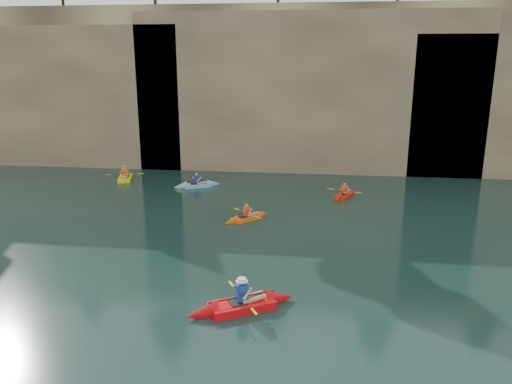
# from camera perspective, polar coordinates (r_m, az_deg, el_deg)

# --- Properties ---
(ground) EXTENTS (160.00, 160.00, 0.00)m
(ground) POSITION_cam_1_polar(r_m,az_deg,el_deg) (15.69, -4.62, -15.58)
(ground) COLOR black
(ground) RESTS_ON ground
(cliff) EXTENTS (70.00, 16.00, 12.00)m
(cliff) POSITION_cam_1_polar(r_m,az_deg,el_deg) (43.31, 3.44, 12.51)
(cliff) COLOR tan
(cliff) RESTS_ON ground
(cliff_slab_west) EXTENTS (26.00, 2.40, 10.56)m
(cliff_slab_west) POSITION_cam_1_polar(r_m,az_deg,el_deg) (42.56, -25.79, 10.04)
(cliff_slab_west) COLOR tan
(cliff_slab_west) RESTS_ON ground
(cliff_slab_center) EXTENTS (24.00, 2.40, 11.40)m
(cliff_slab_center) POSITION_cam_1_polar(r_m,az_deg,el_deg) (35.86, 5.88, 11.42)
(cliff_slab_center) COLOR tan
(cliff_slab_center) RESTS_ON ground
(sea_cave_west) EXTENTS (4.50, 1.00, 4.00)m
(sea_cave_west) POSITION_cam_1_polar(r_m,az_deg,el_deg) (41.30, -23.40, 5.58)
(sea_cave_west) COLOR black
(sea_cave_west) RESTS_ON ground
(sea_cave_center) EXTENTS (3.50, 1.00, 3.20)m
(sea_cave_center) POSITION_cam_1_polar(r_m,az_deg,el_deg) (36.36, -3.86, 5.00)
(sea_cave_center) COLOR black
(sea_cave_center) RESTS_ON ground
(sea_cave_east) EXTENTS (5.00, 1.00, 4.50)m
(sea_cave_east) POSITION_cam_1_polar(r_m,az_deg,el_deg) (36.29, 18.48, 5.28)
(sea_cave_east) COLOR black
(sea_cave_east) RESTS_ON ground
(main_kayaker) EXTENTS (3.65, 2.58, 1.39)m
(main_kayaker) POSITION_cam_1_polar(r_m,az_deg,el_deg) (16.71, -1.62, -12.74)
(main_kayaker) COLOR red
(main_kayaker) RESTS_ON ground
(kayaker_orange) EXTENTS (2.39, 2.42, 1.05)m
(kayaker_orange) POSITION_cam_1_polar(r_m,az_deg,el_deg) (25.35, -1.08, -2.92)
(kayaker_orange) COLOR orange
(kayaker_orange) RESTS_ON ground
(kayaker_red_far) EXTENTS (1.98, 2.90, 1.05)m
(kayaker_red_far) POSITION_cam_1_polar(r_m,az_deg,el_deg) (29.93, 10.05, -0.31)
(kayaker_red_far) COLOR red
(kayaker_red_far) RESTS_ON ground
(kayaker_yellow) EXTENTS (2.46, 3.23, 1.29)m
(kayaker_yellow) POSITION_cam_1_polar(r_m,az_deg,el_deg) (34.58, -14.72, 1.57)
(kayaker_yellow) COLOR #FFF315
(kayaker_yellow) RESTS_ON ground
(kayaker_ltblue_mid) EXTENTS (2.99, 2.06, 1.14)m
(kayaker_ltblue_mid) POSITION_cam_1_polar(r_m,az_deg,el_deg) (31.94, -6.76, 0.82)
(kayaker_ltblue_mid) COLOR #7BB7CE
(kayaker_ltblue_mid) RESTS_ON ground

